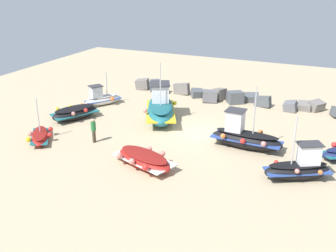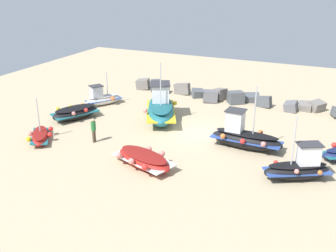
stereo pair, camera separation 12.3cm
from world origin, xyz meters
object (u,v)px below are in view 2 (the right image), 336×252
Objects in this scene: fishing_boat_1 at (245,137)px; fishing_boat_4 at (40,136)px; fishing_boat_3 at (299,168)px; fishing_boat_2 at (161,108)px; person_walking at (94,129)px; mooring_buoy_0 at (229,112)px; fishing_boat_6 at (102,98)px; fishing_boat_5 at (75,113)px; fishing_boat_0 at (144,159)px.

fishing_boat_4 is (-12.50, -4.46, -0.41)m from fishing_boat_1.
fishing_boat_1 is at bearing 113.16° from fishing_boat_3.
fishing_boat_3 is (3.66, -2.81, -0.06)m from fishing_boat_1.
fishing_boat_2 is 3.41× the size of person_walking.
fishing_boat_4 reaches higher than person_walking.
fishing_boat_6 is at bearing -172.17° from mooring_buoy_0.
fishing_boat_1 is at bearing 106.96° from fishing_boat_6.
fishing_boat_1 is at bearing -62.47° from fishing_boat_5.
person_walking is (3.37, 1.25, 0.61)m from fishing_boat_4.
fishing_boat_6 is (-8.32, 8.47, 0.14)m from fishing_boat_0.
fishing_boat_0 is 0.76× the size of fishing_boat_2.
fishing_boat_5 is 4.83m from person_walking.
fishing_boat_6 is (-5.91, 1.19, -0.32)m from fishing_boat_2.
fishing_boat_3 is 1.18× the size of fishing_boat_6.
fishing_boat_0 is 10.11m from mooring_buoy_0.
fishing_boat_0 is 1.38× the size of fishing_boat_4.
fishing_boat_1 is 7.38m from fishing_boat_2.
mooring_buoy_0 is at bearing 130.19° from fishing_boat_6.
fishing_boat_0 is at bearing -93.02° from fishing_boat_5.
fishing_boat_1 is 4.61m from fishing_boat_3.
fishing_boat_0 is 1.14× the size of fishing_boat_3.
mooring_buoy_0 is (4.47, 2.62, -0.45)m from fishing_boat_2.
mooring_buoy_0 is (6.61, 8.19, -0.49)m from person_walking.
fishing_boat_3 is at bearing 144.94° from fishing_boat_1.
fishing_boat_6 is (-0.40, 8.01, 0.25)m from fishing_boat_4.
fishing_boat_5 is 5.46× the size of mooring_buoy_0.
fishing_boat_4 is 0.98× the size of fishing_boat_6.
person_walking reaches higher than fishing_boat_0.
fishing_boat_1 is 2.82× the size of person_walking.
mooring_buoy_0 is (-6.18, 7.79, -0.23)m from fishing_boat_3.
person_walking is at bearing 21.81° from fishing_boat_1.
fishing_boat_5 is at bearing 32.89° from fishing_boat_6.
fishing_boat_0 is at bearing 76.85° from fishing_boat_6.
fishing_boat_4 is 4.31m from fishing_boat_5.
fishing_boat_2 is (-6.99, 2.36, 0.16)m from fishing_boat_1.
fishing_boat_0 is 0.92× the size of fishing_boat_1.
fishing_boat_6 is (-0.03, 3.72, 0.07)m from fishing_boat_5.
fishing_boat_4 reaches higher than fishing_boat_0.
fishing_boat_1 reaches higher than fishing_boat_3.
fishing_boat_0 is 1.34× the size of fishing_boat_6.
fishing_boat_6 reaches higher than fishing_boat_5.
fishing_boat_5 is (-0.37, 4.29, 0.18)m from fishing_boat_4.
fishing_boat_3 reaches higher than fishing_boat_5.
fishing_boat_4 is at bearing 156.52° from fishing_boat_3.
fishing_boat_4 is (-7.92, 0.45, -0.11)m from fishing_boat_0.
person_walking reaches higher than mooring_buoy_0.
fishing_boat_5 is 2.35× the size of person_walking.
fishing_boat_5 is (-8.28, 4.74, 0.07)m from fishing_boat_0.
fishing_boat_6 is (-16.56, 6.36, -0.09)m from fishing_boat_3.
fishing_boat_2 is at bearing 124.79° from fishing_boat_3.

